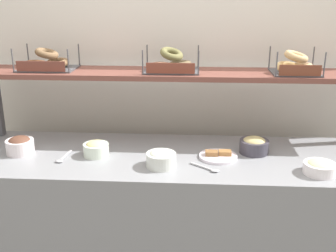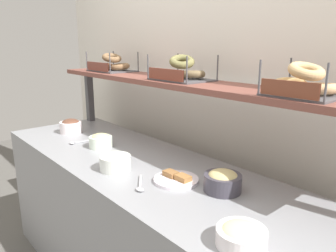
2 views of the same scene
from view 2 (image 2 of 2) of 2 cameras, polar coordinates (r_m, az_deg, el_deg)
name	(u,v)px [view 2 (image 2 of 2)]	position (r m, az deg, el deg)	size (l,w,h in m)	color
back_wall	(213,90)	(2.05, 7.87, 6.33)	(3.51, 0.06, 2.40)	white
deli_counter	(144,233)	(1.96, -4.24, -18.23)	(2.31, 0.70, 0.85)	gray
shelf_riser_left	(90,97)	(2.76, -13.61, 5.01)	(0.05, 0.05, 0.40)	#4C4C51
upper_shelf	(180,83)	(1.84, 2.09, 7.60)	(2.27, 0.32, 0.03)	brown
bowl_egg_salad	(101,140)	(2.06, -11.76, -2.51)	(0.14, 0.14, 0.09)	white
bowl_hummus	(223,181)	(1.46, 9.58, -9.46)	(0.17, 0.17, 0.10)	#3F3C47
bowl_cream_cheese	(115,161)	(1.69, -9.25, -6.10)	(0.16, 0.16, 0.10)	silver
bowl_scallion_spread	(241,235)	(1.12, 12.77, -18.21)	(0.16, 0.16, 0.07)	white
bowl_chocolate_spread	(71,126)	(2.45, -16.71, 0.02)	(0.16, 0.16, 0.10)	white
serving_plate_white	(176,179)	(1.55, 1.45, -9.30)	(0.21, 0.21, 0.04)	white
serving_spoon_near_plate	(78,142)	(2.19, -15.58, -2.72)	(0.05, 0.18, 0.01)	#B7B7BC
serving_spoon_by_edge	(140,186)	(1.49, -4.92, -10.41)	(0.15, 0.12, 0.01)	#B7B7BC
bagel_basket_cinnamon_raisin	(111,65)	(2.44, -9.90, 10.48)	(0.34, 0.25, 0.14)	#4C4C51
bagel_basket_poppy	(181,72)	(1.82, 2.32, 9.45)	(0.33, 0.26, 0.15)	#4C4C51
bagel_basket_plain	(304,84)	(1.37, 22.81, 6.78)	(0.28, 0.26, 0.14)	#4C4C51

